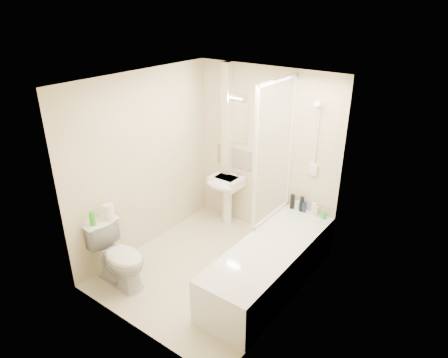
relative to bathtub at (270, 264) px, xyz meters
The scene contains 26 objects.
floor 0.83m from the bathtub, 165.07° to the right, with size 2.50×2.50×0.00m, color beige.
wall_back 1.58m from the bathtub, 125.54° to the left, with size 2.20×0.02×2.40m, color beige.
wall_left 2.07m from the bathtub, behind, with size 0.02×2.50×2.40m, color beige.
wall_right 1.00m from the bathtub, 29.74° to the right, with size 0.02×2.50×2.40m, color beige.
ceiling 2.25m from the bathtub, 165.07° to the right, with size 2.20×2.50×0.02m, color white.
tile_back 1.54m from the bathtub, 90.00° to the left, with size 0.70×0.01×1.75m, color beige.
tile_right 1.19m from the bathtub, ahead, with size 0.01×2.10×1.75m, color beige.
pipe_boxing 1.92m from the bathtub, 144.15° to the left, with size 0.12×0.12×2.40m, color beige.
splashback 1.80m from the bathtub, 140.69° to the left, with size 0.60×0.01×0.30m, color beige.
mirror 2.09m from the bathtub, 140.74° to the left, with size 0.46×0.01×0.60m, color white.
strip_light 2.32m from the bathtub, 141.37° to the left, with size 0.42×0.07×0.07m, color silver.
bathtub is the anchor object (origin of this frame).
shower_screen 1.35m from the bathtub, 120.33° to the left, with size 0.04×0.92×1.80m.
shower_fixture 1.60m from the bathtub, 90.10° to the left, with size 0.10×0.16×0.99m.
pedestal_sink 1.54m from the bathtub, 147.35° to the left, with size 0.46×0.44×0.89m.
bottle_black_a 1.05m from the bathtub, 103.69° to the left, with size 0.06×0.06×0.20m, color black.
bottle_white_a 1.03m from the bathtub, 99.13° to the left, with size 0.06×0.06×0.13m, color silver.
bottle_black_b 1.03m from the bathtub, 95.52° to the left, with size 0.05×0.05×0.21m, color black.
bottle_blue 1.02m from the bathtub, 93.39° to the left, with size 0.05×0.05×0.14m, color navy.
bottle_cream 1.02m from the bathtub, 84.98° to the left, with size 0.06×0.06×0.17m, color #FAE8C1.
bottle_white_b 1.02m from the bathtub, 82.91° to the left, with size 0.06×0.06×0.14m, color silver.
bottle_green 1.03m from the bathtub, 76.74° to the left, with size 0.07×0.07×0.08m, color green.
toilet 1.81m from the bathtub, 144.64° to the right, with size 0.78×0.47×0.77m, color white.
toilet_roll_lower 2.01m from the bathtub, 150.74° to the right, with size 0.11×0.11×0.09m, color white.
toilet_roll_upper 2.04m from the bathtub, 151.15° to the right, with size 0.12×0.12×0.09m, color white.
green_bottle 2.16m from the bathtub, 146.39° to the right, with size 0.06×0.06×0.17m, color green.
Camera 1 is at (2.63, -3.26, 3.20)m, focal length 32.00 mm.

